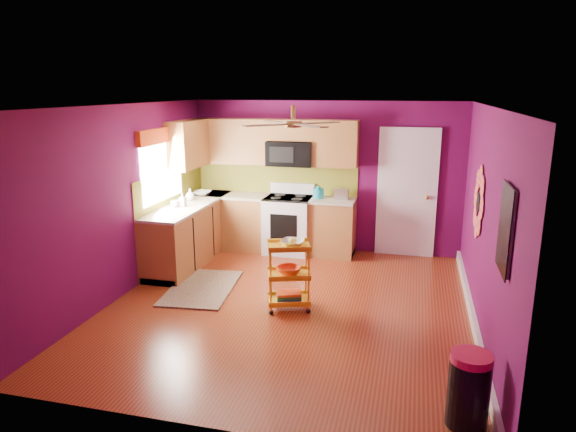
# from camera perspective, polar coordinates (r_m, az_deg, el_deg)

# --- Properties ---
(ground) EXTENTS (5.00, 5.00, 0.00)m
(ground) POSITION_cam_1_polar(r_m,az_deg,el_deg) (6.64, 0.14, -9.97)
(ground) COLOR maroon
(ground) RESTS_ON ground
(room_envelope) EXTENTS (4.54, 5.04, 2.52)m
(room_envelope) POSITION_cam_1_polar(r_m,az_deg,el_deg) (6.15, 0.39, 4.04)
(room_envelope) COLOR #550940
(room_envelope) RESTS_ON ground
(lower_cabinets) EXTENTS (2.81, 2.31, 0.94)m
(lower_cabinets) POSITION_cam_1_polar(r_m,az_deg,el_deg) (8.50, -5.75, -1.47)
(lower_cabinets) COLOR brown
(lower_cabinets) RESTS_ON ground
(electric_range) EXTENTS (0.76, 0.66, 1.13)m
(electric_range) POSITION_cam_1_polar(r_m,az_deg,el_deg) (8.59, 0.05, -0.89)
(electric_range) COLOR white
(electric_range) RESTS_ON ground
(upper_cabinetry) EXTENTS (2.80, 2.30, 1.26)m
(upper_cabinetry) POSITION_cam_1_polar(r_m,az_deg,el_deg) (8.54, -4.50, 7.97)
(upper_cabinetry) COLOR brown
(upper_cabinetry) RESTS_ON ground
(left_window) EXTENTS (0.08, 1.35, 1.08)m
(left_window) POSITION_cam_1_polar(r_m,az_deg,el_deg) (7.90, -13.87, 6.65)
(left_window) COLOR white
(left_window) RESTS_ON ground
(panel_door) EXTENTS (0.95, 0.11, 2.15)m
(panel_door) POSITION_cam_1_polar(r_m,az_deg,el_deg) (8.52, 13.06, 2.36)
(panel_door) COLOR white
(panel_door) RESTS_ON ground
(right_wall_art) EXTENTS (0.04, 2.74, 1.04)m
(right_wall_art) POSITION_cam_1_polar(r_m,az_deg,el_deg) (5.74, 21.42, 0.40)
(right_wall_art) COLOR black
(right_wall_art) RESTS_ON ground
(ceiling_fan) EXTENTS (1.01, 1.01, 0.26)m
(ceiling_fan) POSITION_cam_1_polar(r_m,az_deg,el_deg) (6.27, 0.60, 10.30)
(ceiling_fan) COLOR #BF8C3F
(ceiling_fan) RESTS_ON ground
(shag_rug) EXTENTS (0.99, 1.46, 0.02)m
(shag_rug) POSITION_cam_1_polar(r_m,az_deg,el_deg) (7.26, -9.55, -7.88)
(shag_rug) COLOR black
(shag_rug) RESTS_ON ground
(rolling_cart) EXTENTS (0.61, 0.52, 0.93)m
(rolling_cart) POSITION_cam_1_polar(r_m,az_deg,el_deg) (6.38, 0.16, -6.31)
(rolling_cart) COLOR gold
(rolling_cart) RESTS_ON ground
(trash_can) EXTENTS (0.43, 0.43, 0.64)m
(trash_can) POSITION_cam_1_polar(r_m,az_deg,el_deg) (4.63, 19.44, -17.78)
(trash_can) COLOR black
(trash_can) RESTS_ON ground
(teal_kettle) EXTENTS (0.18, 0.18, 0.21)m
(teal_kettle) POSITION_cam_1_polar(r_m,az_deg,el_deg) (8.43, 3.39, 2.57)
(teal_kettle) COLOR teal
(teal_kettle) RESTS_ON lower_cabinets
(toaster) EXTENTS (0.22, 0.15, 0.18)m
(toaster) POSITION_cam_1_polar(r_m,az_deg,el_deg) (8.35, 5.96, 2.45)
(toaster) COLOR beige
(toaster) RESTS_ON lower_cabinets
(soap_bottle_a) EXTENTS (0.09, 0.10, 0.21)m
(soap_bottle_a) POSITION_cam_1_polar(r_m,az_deg,el_deg) (7.97, -11.65, 1.78)
(soap_bottle_a) COLOR #EA3F72
(soap_bottle_a) RESTS_ON lower_cabinets
(soap_bottle_b) EXTENTS (0.15, 0.15, 0.19)m
(soap_bottle_b) POSITION_cam_1_polar(r_m,az_deg,el_deg) (8.39, -10.81, 2.36)
(soap_bottle_b) COLOR white
(soap_bottle_b) RESTS_ON lower_cabinets
(counter_dish) EXTENTS (0.29, 0.29, 0.07)m
(counter_dish) POSITION_cam_1_polar(r_m,az_deg,el_deg) (8.77, -9.45, 2.54)
(counter_dish) COLOR white
(counter_dish) RESTS_ON lower_cabinets
(counter_cup) EXTENTS (0.13, 0.13, 0.10)m
(counter_cup) POSITION_cam_1_polar(r_m,az_deg,el_deg) (7.96, -12.44, 1.33)
(counter_cup) COLOR white
(counter_cup) RESTS_ON lower_cabinets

